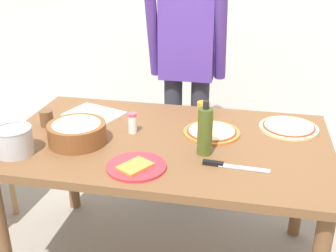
% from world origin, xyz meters
% --- Properties ---
extents(dining_table, '(1.60, 0.96, 0.76)m').
position_xyz_m(dining_table, '(0.00, 0.00, 0.67)').
color(dining_table, brown).
rests_on(dining_table, ground).
extents(person_cook, '(0.49, 0.25, 1.62)m').
position_xyz_m(person_cook, '(-0.02, 0.76, 0.94)').
color(person_cook, '#2D2D38').
rests_on(person_cook, ground).
extents(pizza_raw_on_board, '(0.30, 0.30, 0.02)m').
position_xyz_m(pizza_raw_on_board, '(0.60, 0.25, 0.77)').
color(pizza_raw_on_board, beige).
rests_on(pizza_raw_on_board, dining_table).
extents(pizza_cooked_on_tray, '(0.29, 0.29, 0.02)m').
position_xyz_m(pizza_cooked_on_tray, '(0.21, 0.11, 0.77)').
color(pizza_cooked_on_tray, '#C67A33').
rests_on(pizza_cooked_on_tray, dining_table).
extents(plate_with_slice, '(0.26, 0.26, 0.02)m').
position_xyz_m(plate_with_slice, '(-0.06, -0.31, 0.77)').
color(plate_with_slice, red).
rests_on(plate_with_slice, dining_table).
extents(popcorn_bowl, '(0.28, 0.28, 0.11)m').
position_xyz_m(popcorn_bowl, '(-0.41, -0.12, 0.82)').
color(popcorn_bowl, brown).
rests_on(popcorn_bowl, dining_table).
extents(olive_oil_bottle, '(0.07, 0.07, 0.26)m').
position_xyz_m(olive_oil_bottle, '(0.20, -0.11, 0.87)').
color(olive_oil_bottle, '#47561E').
rests_on(olive_oil_bottle, dining_table).
extents(steel_pot, '(0.17, 0.17, 0.13)m').
position_xyz_m(steel_pot, '(-0.65, -0.29, 0.83)').
color(steel_pot, '#B7B7BC').
rests_on(steel_pot, dining_table).
extents(cup_orange, '(0.07, 0.07, 0.08)m').
position_xyz_m(cup_orange, '(0.14, 0.33, 0.80)').
color(cup_orange, orange).
rests_on(cup_orange, dining_table).
extents(cup_small_brown, '(0.07, 0.07, 0.08)m').
position_xyz_m(cup_small_brown, '(-0.65, 0.04, 0.80)').
color(cup_small_brown, brown).
rests_on(cup_small_brown, dining_table).
extents(salt_shaker, '(0.04, 0.04, 0.11)m').
position_xyz_m(salt_shaker, '(-0.18, 0.04, 0.81)').
color(salt_shaker, white).
rests_on(salt_shaker, dining_table).
extents(cutting_board_white, '(0.36, 0.31, 0.01)m').
position_xyz_m(cutting_board_white, '(-0.46, 0.23, 0.77)').
color(cutting_board_white, white).
rests_on(cutting_board_white, dining_table).
extents(chef_knife, '(0.29, 0.04, 0.02)m').
position_xyz_m(chef_knife, '(0.32, -0.22, 0.77)').
color(chef_knife, silver).
rests_on(chef_knife, dining_table).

